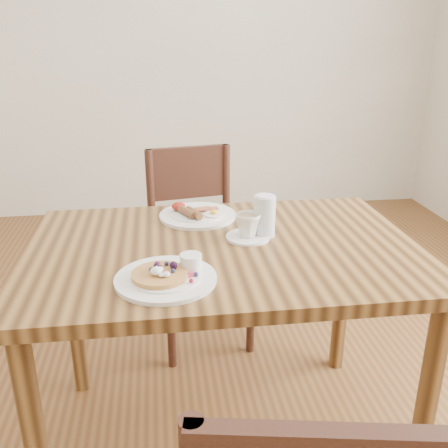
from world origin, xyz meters
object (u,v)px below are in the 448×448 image
object	(u,v)px
pancake_plate	(167,276)
teacup_saucer	(248,228)
dining_table	(224,274)
breakfast_plate	(196,214)
water_glass	(264,216)
chair_far	(197,237)

from	to	relation	value
pancake_plate	teacup_saucer	world-z (taller)	teacup_saucer
dining_table	teacup_saucer	xyz separation A→B (m)	(0.08, 0.05, 0.14)
pancake_plate	breakfast_plate	size ratio (longest dim) A/B	1.00
pancake_plate	water_glass	bearing A→B (deg)	40.65
water_glass	dining_table	bearing A→B (deg)	-155.83
dining_table	teacup_saucer	bearing A→B (deg)	28.69
chair_far	water_glass	bearing A→B (deg)	95.22
dining_table	breakfast_plate	size ratio (longest dim) A/B	4.44
chair_far	water_glass	distance (m)	0.73
dining_table	teacup_saucer	world-z (taller)	teacup_saucer
teacup_saucer	water_glass	bearing A→B (deg)	16.92
breakfast_plate	pancake_plate	bearing A→B (deg)	-103.88
chair_far	breakfast_plate	distance (m)	0.51
chair_far	pancake_plate	world-z (taller)	chair_far
breakfast_plate	chair_far	bearing A→B (deg)	85.70
dining_table	chair_far	world-z (taller)	chair_far
chair_far	dining_table	bearing A→B (deg)	82.77
water_glass	breakfast_plate	bearing A→B (deg)	135.76
dining_table	pancake_plate	size ratio (longest dim) A/B	4.44
breakfast_plate	teacup_saucer	distance (m)	0.26
dining_table	breakfast_plate	distance (m)	0.29
pancake_plate	water_glass	xyz separation A→B (m)	(0.32, 0.27, 0.05)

